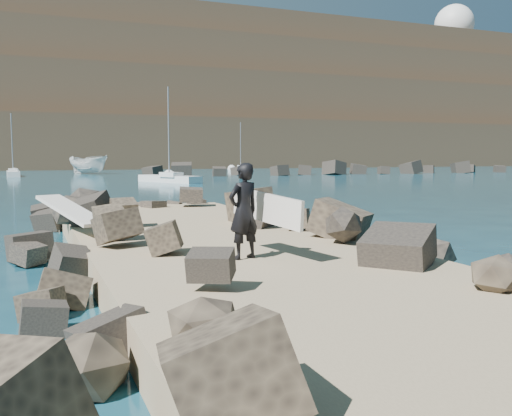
# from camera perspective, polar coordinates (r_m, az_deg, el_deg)

# --- Properties ---
(ground) EXTENTS (800.00, 800.00, 0.00)m
(ground) POSITION_cam_1_polar(r_m,az_deg,el_deg) (11.99, -1.80, -6.75)
(ground) COLOR #0F384C
(ground) RESTS_ON ground
(jetty) EXTENTS (6.00, 26.00, 0.60)m
(jetty) POSITION_cam_1_polar(r_m,az_deg,el_deg) (10.11, 2.13, -7.27)
(jetty) COLOR #8C7759
(jetty) RESTS_ON ground
(riprap_left) EXTENTS (2.60, 22.00, 1.00)m
(riprap_left) POSITION_cam_1_polar(r_m,az_deg,el_deg) (9.78, -14.93, -6.68)
(riprap_left) COLOR black
(riprap_left) RESTS_ON ground
(riprap_right) EXTENTS (2.60, 22.00, 1.00)m
(riprap_right) POSITION_cam_1_polar(r_m,az_deg,el_deg) (11.94, 13.99, -4.51)
(riprap_right) COLOR black
(riprap_right) RESTS_ON ground
(breakwater_secondary) EXTENTS (52.00, 4.00, 1.20)m
(breakwater_secondary) POSITION_cam_1_polar(r_m,az_deg,el_deg) (76.71, 8.67, 3.81)
(breakwater_secondary) COLOR black
(breakwater_secondary) RESTS_ON ground
(headland) EXTENTS (360.00, 140.00, 32.00)m
(headland) POSITION_cam_1_polar(r_m,az_deg,el_deg) (172.12, -17.44, 9.54)
(headland) COLOR #2D4919
(headland) RESTS_ON ground
(surfboard_resting) EXTENTS (1.58, 2.62, 0.09)m
(surfboard_resting) POSITION_cam_1_polar(r_m,az_deg,el_deg) (14.73, -18.03, -0.65)
(surfboard_resting) COLOR white
(surfboard_resting) RESTS_ON riprap_left
(boat_imported) EXTENTS (6.05, 6.69, 2.54)m
(boat_imported) POSITION_cam_1_polar(r_m,az_deg,el_deg) (80.25, -16.37, 4.19)
(boat_imported) COLOR silver
(boat_imported) RESTS_ON ground
(surfer_with_board) EXTENTS (1.08, 2.16, 1.76)m
(surfer_with_board) POSITION_cam_1_polar(r_m,az_deg,el_deg) (10.44, -0.92, -0.26)
(surfer_with_board) COLOR black
(surfer_with_board) RESTS_ON jetty
(radome) EXTENTS (12.84, 12.84, 20.32)m
(radome) POSITION_cam_1_polar(r_m,az_deg,el_deg) (208.87, 19.20, 16.41)
(radome) COLOR silver
(radome) RESTS_ON headland
(sailboat_f) EXTENTS (2.01, 5.12, 6.26)m
(sailboat_f) POSITION_cam_1_polar(r_m,az_deg,el_deg) (109.47, -4.06, 4.15)
(sailboat_f) COLOR silver
(sailboat_f) RESTS_ON ground
(sailboat_c) EXTENTS (4.65, 7.39, 8.90)m
(sailboat_c) POSITION_cam_1_polar(r_m,az_deg,el_deg) (53.32, -8.65, 2.91)
(sailboat_c) COLOR silver
(sailboat_c) RESTS_ON ground
(sailboat_d) EXTENTS (1.54, 6.44, 7.81)m
(sailboat_d) POSITION_cam_1_polar(r_m,az_deg,el_deg) (89.71, -1.53, 3.91)
(sailboat_d) COLOR silver
(sailboat_d) RESTS_ON ground
(sailboat_b) EXTENTS (1.60, 6.28, 7.60)m
(sailboat_b) POSITION_cam_1_polar(r_m,az_deg,el_deg) (73.63, -23.12, 3.19)
(sailboat_b) COLOR silver
(sailboat_b) RESTS_ON ground
(headland_buildings) EXTENTS (137.50, 30.50, 5.00)m
(headland_buildings) POSITION_cam_1_polar(r_m,az_deg,el_deg) (167.51, -14.98, 15.94)
(headland_buildings) COLOR white
(headland_buildings) RESTS_ON headland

